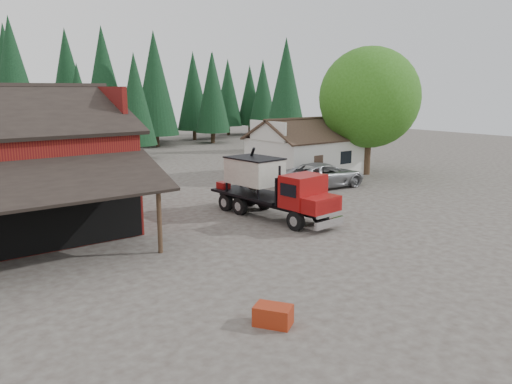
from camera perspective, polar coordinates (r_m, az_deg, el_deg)
ground at (r=23.27m, az=4.03°, el=-5.55°), size 120.00×120.00×0.00m
farmhouse at (r=40.92m, az=5.70°, el=4.33°), size 8.60×6.42×4.65m
deciduous_tree at (r=41.44m, az=12.86°, el=10.07°), size 8.00×8.00×10.20m
conifer_backdrop at (r=60.83m, az=-23.19°, el=4.28°), size 76.00×16.00×16.00m
near_pine_b at (r=51.03m, az=-13.63°, el=10.28°), size 3.96×3.96×10.40m
near_pine_c at (r=56.27m, az=3.44°, el=11.71°), size 4.84×4.84×12.40m
near_pine_d at (r=51.74m, az=-25.94°, el=11.13°), size 5.28×5.28×13.40m
feed_truck at (r=26.97m, az=1.81°, el=0.63°), size 2.90×8.26×3.66m
silver_car at (r=35.74m, az=7.73°, el=1.93°), size 6.53×3.36×1.76m
equip_box at (r=15.26m, az=1.97°, el=-13.91°), size 1.18×1.30×0.60m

